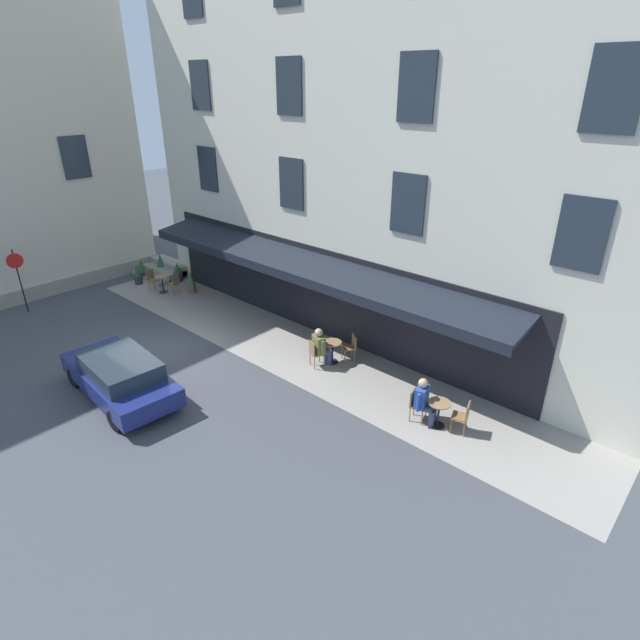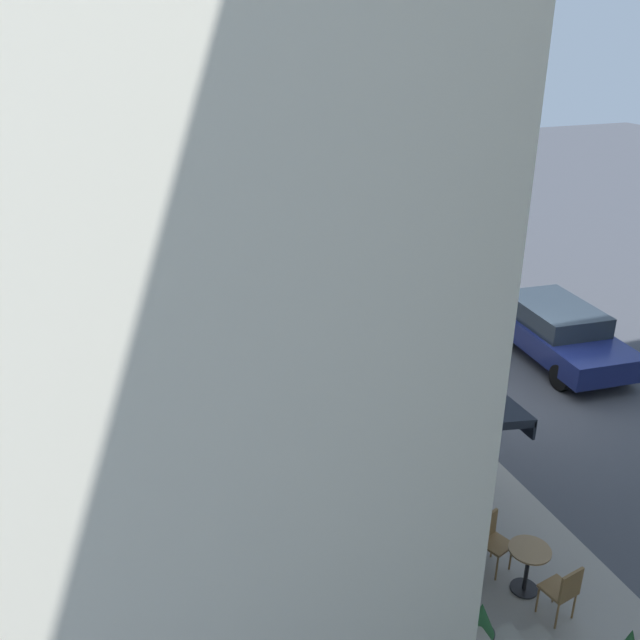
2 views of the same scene
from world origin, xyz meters
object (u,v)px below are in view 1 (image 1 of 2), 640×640
at_px(cafe_table_mid_terrace, 332,349).
at_px(seated_patron_in_blue, 424,399).
at_px(potted_plant_entrance_right, 161,264).
at_px(potted_plant_entrance_left, 191,283).
at_px(cafe_chair_wicker_kerbside, 351,345).
at_px(cafe_chair_wicker_under_awning, 463,415).
at_px(cafe_chair_wicker_near_door, 315,352).
at_px(cafe_chair_wicker_back_row, 416,402).
at_px(cafe_chair_wicker_by_window, 152,278).
at_px(seated_companion_in_olive, 321,346).
at_px(potted_plant_by_steps, 138,275).
at_px(cafe_chair_wicker_facing_street, 174,283).
at_px(no_parking_sign, 17,269).
at_px(parked_car_navy, 120,375).
at_px(potted_plant_mid_terrace, 141,269).
at_px(potted_plant_under_sign, 178,272).
at_px(cafe_table_streetside, 439,411).
at_px(cafe_table_near_entrance, 162,282).

bearing_deg(cafe_table_mid_terrace, seated_patron_in_blue, 168.61).
bearing_deg(potted_plant_entrance_right, potted_plant_entrance_left, 171.78).
distance_m(cafe_chair_wicker_kerbside, cafe_chair_wicker_under_awning, 4.66).
bearing_deg(cafe_chair_wicker_near_door, cafe_chair_wicker_back_row, 176.35).
distance_m(cafe_chair_wicker_back_row, seated_patron_in_blue, 0.27).
relative_size(cafe_chair_wicker_by_window, seated_companion_in_olive, 0.69).
bearing_deg(potted_plant_by_steps, cafe_chair_wicker_by_window, -176.66).
xyz_separation_m(cafe_chair_wicker_facing_street, no_parking_sign, (2.81, 4.98, 1.25)).
bearing_deg(seated_patron_in_blue, cafe_chair_wicker_under_awning, -164.11).
distance_m(cafe_chair_wicker_facing_street, potted_plant_entrance_right, 2.93).
bearing_deg(parked_car_navy, cafe_chair_wicker_facing_street, -44.30).
distance_m(cafe_chair_wicker_near_door, seated_companion_in_olive, 0.27).
bearing_deg(cafe_chair_wicker_kerbside, no_parking_sign, 25.16).
relative_size(seated_companion_in_olive, potted_plant_mid_terrace, 1.50).
height_order(cafe_chair_wicker_kerbside, potted_plant_entrance_left, potted_plant_entrance_left).
distance_m(cafe_chair_wicker_by_window, cafe_chair_wicker_near_door, 9.80).
bearing_deg(potted_plant_mid_terrace, potted_plant_entrance_right, -101.27).
bearing_deg(parked_car_navy, potted_plant_under_sign, -43.22).
distance_m(cafe_table_streetside, potted_plant_under_sign, 14.53).
bearing_deg(cafe_chair_wicker_back_row, seated_patron_in_blue, -166.46).
bearing_deg(seated_companion_in_olive, cafe_table_mid_terrace, -112.40).
xyz_separation_m(cafe_chair_wicker_back_row, seated_companion_in_olive, (3.84, -0.45, 0.16)).
xyz_separation_m(cafe_chair_wicker_near_door, cafe_chair_wicker_kerbside, (-0.60, -1.11, 0.00)).
relative_size(seated_companion_in_olive, potted_plant_by_steps, 1.44).
xyz_separation_m(potted_plant_entrance_left, parked_car_navy, (-5.24, 6.06, 0.25)).
height_order(potted_plant_entrance_left, potted_plant_under_sign, potted_plant_entrance_left).
relative_size(seated_patron_in_blue, potted_plant_entrance_left, 1.40).
bearing_deg(cafe_table_streetside, cafe_chair_wicker_facing_street, -2.41).
xyz_separation_m(cafe_chair_wicker_by_window, cafe_chair_wicker_near_door, (-9.80, 0.11, 0.00)).
bearing_deg(cafe_table_streetside, potted_plant_mid_terrace, -2.46).
distance_m(cafe_chair_wicker_by_window, cafe_chair_wicker_under_awning, 14.94).
xyz_separation_m(cafe_table_near_entrance, cafe_chair_wicker_kerbside, (-9.78, -0.87, 0.06)).
distance_m(cafe_chair_wicker_near_door, potted_plant_entrance_right, 11.42).
distance_m(potted_plant_mid_terrace, potted_plant_under_sign, 1.83).
bearing_deg(no_parking_sign, potted_plant_under_sign, -103.94).
distance_m(cafe_chair_wicker_facing_street, parked_car_navy, 7.81).
bearing_deg(seated_patron_in_blue, cafe_table_mid_terrace, -11.39).
height_order(cafe_chair_wicker_under_awning, seated_companion_in_olive, seated_companion_in_olive).
xyz_separation_m(cafe_chair_wicker_back_row, potted_plant_entrance_left, (12.16, -1.31, -0.09)).
height_order(potted_plant_mid_terrace, parked_car_navy, parked_car_navy).
height_order(cafe_chair_wicker_by_window, cafe_chair_wicker_back_row, same).
xyz_separation_m(potted_plant_entrance_left, potted_plant_mid_terrace, (3.26, 0.48, -0.03)).
height_order(cafe_table_near_entrance, potted_plant_by_steps, potted_plant_by_steps).
height_order(cafe_chair_wicker_back_row, potted_plant_under_sign, cafe_chair_wicker_back_row).
bearing_deg(cafe_table_near_entrance, cafe_chair_wicker_by_window, 11.13).
bearing_deg(potted_plant_under_sign, cafe_table_mid_terrace, 174.91).
bearing_deg(cafe_chair_wicker_kerbside, cafe_chair_wicker_near_door, 61.54).
xyz_separation_m(potted_plant_by_steps, potted_plant_mid_terrace, (0.59, -0.54, -0.02)).
bearing_deg(no_parking_sign, cafe_table_near_entrance, -114.96).
distance_m(no_parking_sign, potted_plant_entrance_right, 6.18).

